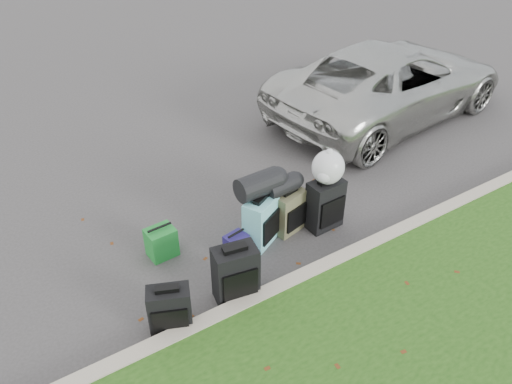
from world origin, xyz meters
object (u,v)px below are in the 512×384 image
suitcase_olive (288,211)px  tote_navy (236,245)px  suitcase_large_black_left (236,274)px  tote_green (161,242)px  suv (390,81)px  suitcase_small_black (170,310)px  suitcase_teal (261,221)px  suitcase_large_black_right (325,204)px

suitcase_olive → tote_navy: suitcase_olive is taller
suitcase_large_black_left → tote_navy: suitcase_large_black_left is taller
tote_green → tote_navy: (0.78, -0.48, -0.05)m
suv → suitcase_small_black: size_ratio=8.95×
tote_navy → suitcase_large_black_left: bearing=-131.2°
suitcase_teal → suitcase_large_black_right: 0.91m
suitcase_large_black_right → suitcase_teal: bearing=167.3°
suitcase_large_black_left → suitcase_teal: 1.00m
tote_navy → suitcase_olive: bearing=-6.4°
suv → suitcase_large_black_right: bearing=116.5°
suitcase_large_black_left → suitcase_olive: suitcase_large_black_left is taller
suv → suitcase_large_black_left: (-4.78, -2.52, -0.34)m
suv → suitcase_large_black_left: 5.42m
suitcase_small_black → tote_navy: (1.17, 0.65, -0.13)m
suitcase_olive → suitcase_teal: (-0.44, -0.03, 0.03)m
suitcase_small_black → suitcase_large_black_right: suitcase_large_black_right is taller
suitcase_teal → suitcase_olive: bearing=-23.7°
suitcase_olive → suitcase_large_black_right: suitcase_large_black_right is taller
suitcase_olive → tote_navy: bearing=170.8°
suitcase_olive → suitcase_large_black_right: 0.49m
tote_navy → suitcase_large_black_right: bearing=-16.6°
tote_green → tote_navy: 0.92m
suitcase_teal → tote_green: suitcase_teal is taller
suitcase_olive → suitcase_large_black_right: bearing=-36.8°
suitcase_small_black → suitcase_olive: suitcase_olive is taller
suitcase_large_black_right → suitcase_small_black: bearing=-170.2°
suitcase_large_black_right → tote_green: size_ratio=1.80×
suitcase_large_black_left → tote_green: bearing=120.4°
suv → tote_green: bearing=98.8°
suitcase_small_black → suitcase_teal: (1.55, 0.68, 0.06)m
suitcase_large_black_left → suitcase_olive: 1.38m
suv → tote_navy: size_ratio=17.15×
suitcase_large_black_left → suv: bearing=37.9°
suitcase_small_black → suitcase_teal: bearing=46.5°
suv → tote_navy: bearing=106.8°
suitcase_teal → tote_navy: bearing=157.6°
suv → suitcase_teal: (-4.03, -1.86, -0.35)m
suitcase_teal → suitcase_large_black_right: suitcase_large_black_right is taller
suitcase_small_black → tote_green: 1.20m
suv → suitcase_large_black_right: (-3.14, -2.03, -0.33)m
suitcase_small_black → suitcase_olive: 2.12m
suitcase_olive → tote_green: size_ratio=1.52×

